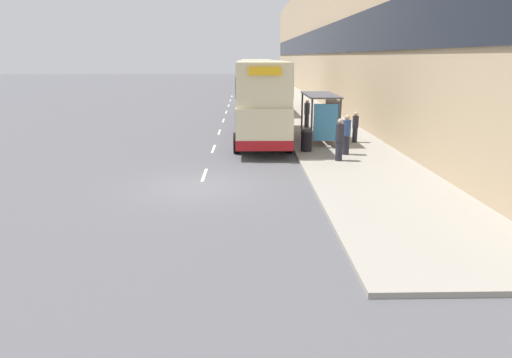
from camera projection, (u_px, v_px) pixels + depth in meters
name	position (u px, v px, depth m)	size (l,w,h in m)	color
ground_plane	(200.00, 187.00, 16.45)	(220.00, 220.00, 0.00)	#515156
pavement	(287.00, 96.00, 53.73)	(5.00, 93.00, 0.14)	gray
terrace_facade	(323.00, 37.00, 52.09)	(3.10, 93.00, 13.44)	tan
lane_mark_0	(204.00, 175.00, 18.05)	(0.12, 2.00, 0.01)	silver
lane_mark_1	(214.00, 149.00, 23.17)	(0.12, 2.00, 0.01)	silver
lane_mark_2	(219.00, 132.00, 28.28)	(0.12, 2.00, 0.01)	silver
lane_mark_3	(223.00, 121.00, 33.40)	(0.12, 2.00, 0.01)	silver
lane_mark_4	(226.00, 112.00, 38.51)	(0.12, 2.00, 0.01)	silver
lane_mark_5	(229.00, 106.00, 43.62)	(0.12, 2.00, 0.01)	silver
lane_mark_6	(230.00, 100.00, 48.74)	(0.12, 2.00, 0.01)	silver
lane_mark_7	(232.00, 96.00, 53.85)	(0.12, 2.00, 0.01)	silver
bus_shelter	(324.00, 109.00, 23.95)	(1.60, 4.20, 2.48)	#4C4C51
double_decker_bus_near	(261.00, 99.00, 24.80)	(2.85, 10.66, 4.30)	beige
double_decker_bus_ahead	(257.00, 84.00, 38.13)	(2.85, 10.51, 4.30)	beige
car_0	(254.00, 80.00, 73.72)	(2.07, 4.15, 1.67)	navy
car_1	(253.00, 78.00, 81.47)	(2.00, 4.12, 1.82)	black
pedestrian_at_shelter	(347.00, 134.00, 20.95)	(0.36, 0.36, 1.84)	#23232D
pedestrian_1	(339.00, 139.00, 19.71)	(0.36, 0.36, 1.84)	#23232D
pedestrian_2	(307.00, 113.00, 29.08)	(0.35, 0.35, 1.79)	#23232D
pedestrian_3	(355.00, 127.00, 24.01)	(0.32, 0.32, 1.61)	#23232D
litter_bin	(306.00, 140.00, 21.81)	(0.55, 0.55, 1.05)	black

